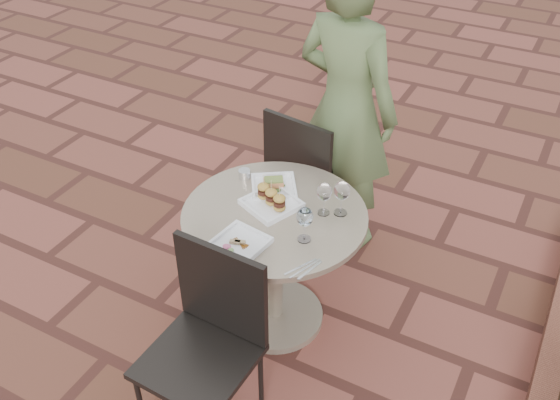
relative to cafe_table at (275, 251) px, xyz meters
The scene contains 13 objects.
ground 0.58m from the cafe_table, 132.91° to the right, with size 60.00×60.00×0.00m, color brown.
cafe_table is the anchor object (origin of this frame).
chair_far 0.65m from the cafe_table, 101.81° to the left, with size 0.50×0.50×0.93m.
chair_near 0.64m from the cafe_table, 87.24° to the right, with size 0.46×0.46×0.93m.
diner 0.94m from the cafe_table, 90.24° to the left, with size 0.64×0.42×1.76m, color #4A5C33.
plate_salmon 0.33m from the cafe_table, 119.81° to the left, with size 0.30×0.30×0.06m.
plate_sliders 0.29m from the cafe_table, 132.87° to the left, with size 0.31×0.31×0.15m.
plate_tuna 0.38m from the cafe_table, 95.46° to the right, with size 0.25×0.25×0.03m.
wine_glass_right 0.44m from the cafe_table, 26.53° to the right, with size 0.08×0.08×0.18m.
wine_glass_mid 0.44m from the cafe_table, 28.69° to the left, with size 0.07×0.07×0.17m.
wine_glass_far 0.49m from the cafe_table, 28.35° to the left, with size 0.08×0.08×0.18m.
steel_ramekin 0.43m from the cafe_table, 146.00° to the left, with size 0.06×0.06×0.05m, color silver.
cutlery_set 0.48m from the cafe_table, 42.78° to the right, with size 0.08×0.18×0.00m, color silver, non-canonical shape.
Camera 1 is at (1.35, -1.83, 2.58)m, focal length 40.00 mm.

